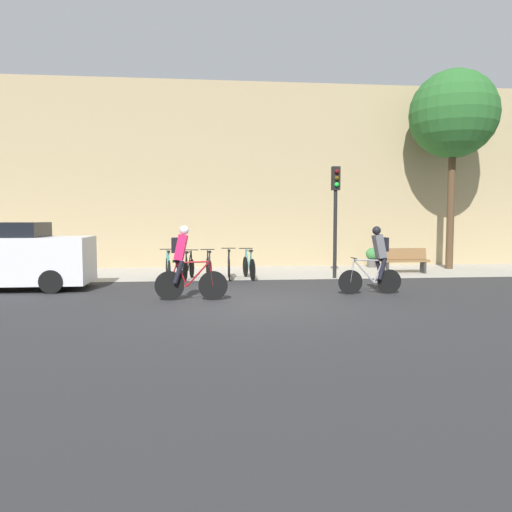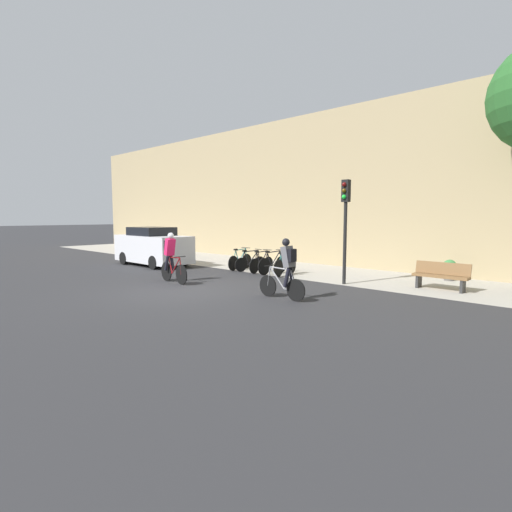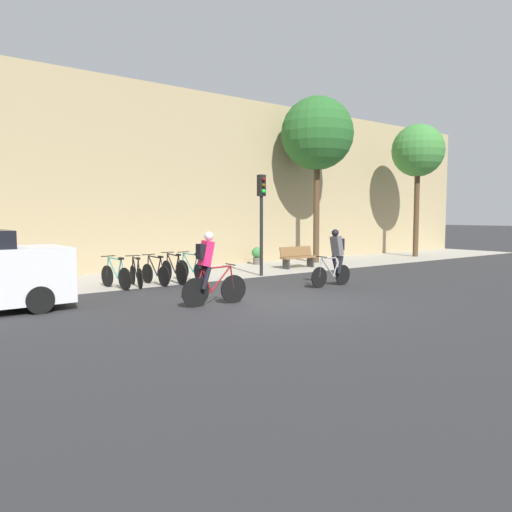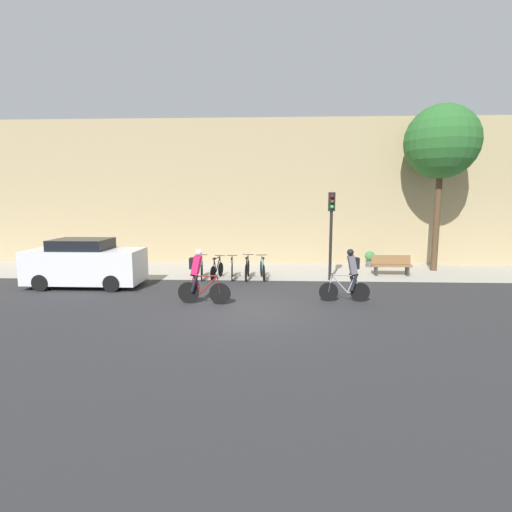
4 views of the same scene
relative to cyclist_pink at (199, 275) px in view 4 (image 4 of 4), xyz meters
The scene contains 15 objects.
ground 2.01m from the cyclist_pink, 26.99° to the right, with size 200.00×200.00×0.00m, color #2B2B2D.
kerb_strip 6.22m from the cyclist_pink, 75.16° to the left, with size 44.00×4.50×0.01m, color #A39E93.
building_facade 9.07m from the cyclist_pink, 79.49° to the left, with size 44.00×0.60×7.39m, color tan.
cyclist_pink is the anchor object (origin of this frame).
cyclist_grey 4.95m from the cyclist_pink, ahead, with size 1.67×0.46×1.76m.
parked_bike_0 4.20m from the cyclist_pink, 99.15° to the left, with size 0.46×1.65×0.96m.
parked_bike_1 4.15m from the cyclist_pink, 90.24° to the left, with size 0.48×1.57×0.94m.
parked_bike_2 4.20m from the cyclist_pink, 81.24° to the left, with size 0.46×1.61×0.95m.
parked_bike_3 4.34m from the cyclist_pink, 72.70° to the left, with size 0.46×1.75×0.98m.
parked_bike_4 4.57m from the cyclist_pink, 64.86° to the left, with size 0.46×1.68×0.98m.
traffic_light_pole 6.36m from the cyclist_pink, 39.68° to the left, with size 0.26×0.30×3.63m.
bench 9.17m from the cyclist_pink, 33.96° to the left, with size 1.71×0.44×0.89m.
parked_car 5.36m from the cyclist_pink, 154.63° to the left, with size 4.30×1.84×1.85m.
street_tree_0 12.84m from the cyclist_pink, 32.86° to the left, with size 3.31×3.31×7.57m.
potted_plant 10.25m from the cyclist_pink, 45.59° to the left, with size 0.48×0.48×0.78m.
Camera 4 is at (0.86, -11.70, 3.41)m, focal length 28.00 mm.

